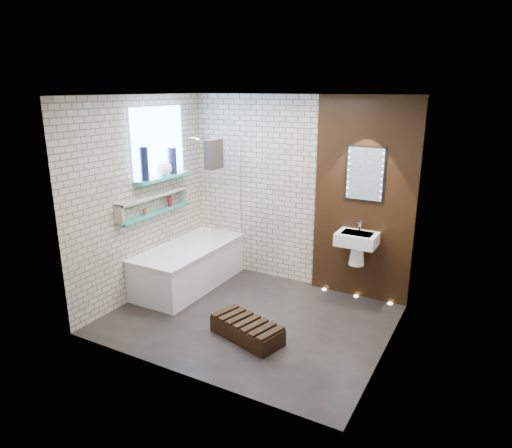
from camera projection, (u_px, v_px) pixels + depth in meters
The scene contains 15 objects.
ground at pixel (250, 318), 5.53m from camera, with size 3.20×3.20×0.00m, color black.
room_shell at pixel (250, 215), 5.16m from camera, with size 3.24×3.20×2.60m.
walnut_panel at pixel (364, 201), 5.79m from camera, with size 1.30×0.06×2.60m, color black.
clerestory_window at pixel (159, 149), 6.00m from camera, with size 0.18×1.00×0.94m.
display_niche at pixel (154, 204), 6.01m from camera, with size 0.14×1.30×0.26m.
bathtub at pixel (190, 265), 6.39m from camera, with size 0.79×1.74×0.70m.
bath_screen at pixel (227, 193), 6.31m from camera, with size 0.01×0.78×1.40m, color white.
towel at pixel (214, 154), 5.90m from camera, with size 0.11×0.29×0.38m, color #292321.
shower_head at pixel (202, 138), 6.35m from camera, with size 0.18×0.18×0.02m, color silver.
washbasin at pixel (357, 243), 5.77m from camera, with size 0.50×0.36×0.58m.
led_mirror at pixel (365, 174), 5.66m from camera, with size 0.50×0.02×0.70m.
walnut_step at pixel (247, 330), 5.07m from camera, with size 0.83×0.37×0.18m, color black.
niche_bottles at pixel (164, 204), 6.18m from camera, with size 0.06×0.56×0.15m.
sill_vases at pixel (161, 165), 5.99m from camera, with size 0.20×0.66×0.43m.
floor_uplights at pixel (356, 296), 6.10m from camera, with size 0.96×0.06×0.01m.
Camera 1 is at (2.45, -4.33, 2.67)m, focal length 32.05 mm.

